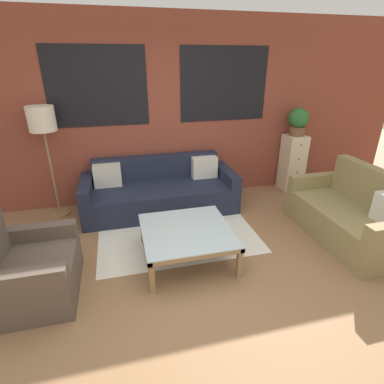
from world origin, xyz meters
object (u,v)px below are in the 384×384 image
floor_lamp (42,124)px  potted_plant (298,121)px  drawer_cabinet (292,163)px  armchair_corner (28,272)px  coffee_table (187,233)px  couch_dark (160,192)px  settee_vintage (351,216)px

floor_lamp → potted_plant: 3.92m
floor_lamp → drawer_cabinet: floor_lamp is taller
armchair_corner → coffee_table: size_ratio=0.92×
armchair_corner → couch_dark: bearing=45.9°
armchair_corner → potted_plant: size_ratio=2.04×
couch_dark → floor_lamp: size_ratio=1.43×
coffee_table → drawer_cabinet: (2.30, 1.60, 0.15)m
settee_vintage → potted_plant: (0.14, 1.67, 0.91)m
couch_dark → coffee_table: 1.37m
couch_dark → armchair_corner: armchair_corner is taller
couch_dark → potted_plant: (2.40, 0.24, 0.94)m
drawer_cabinet → potted_plant: potted_plant is taller
floor_lamp → drawer_cabinet: (3.91, 0.05, -0.88)m
floor_lamp → potted_plant: size_ratio=3.53×
coffee_table → drawer_cabinet: drawer_cabinet is taller
settee_vintage → drawer_cabinet: 1.68m
floor_lamp → armchair_corner: bearing=-90.3°
armchair_corner → potted_plant: bearing=24.7°
coffee_table → drawer_cabinet: 2.80m
couch_dark → settee_vintage: (2.26, -1.43, 0.03)m
armchair_corner → coffee_table: armchair_corner is taller
armchair_corner → coffee_table: bearing=7.2°
settee_vintage → potted_plant: potted_plant is taller
floor_lamp → potted_plant: (3.91, 0.05, -0.15)m
armchair_corner → drawer_cabinet: bearing=24.7°
coffee_table → drawer_cabinet: size_ratio=1.03×
couch_dark → potted_plant: 2.59m
settee_vintage → coffee_table: bearing=178.1°
coffee_table → potted_plant: (2.30, 1.60, 0.88)m
couch_dark → floor_lamp: bearing=173.0°
couch_dark → settee_vintage: 2.68m
armchair_corner → coffee_table: 1.64m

